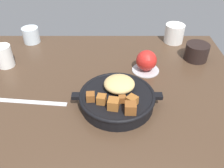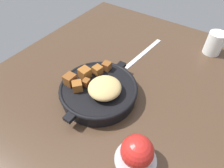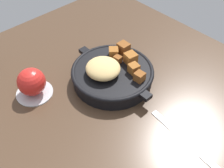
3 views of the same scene
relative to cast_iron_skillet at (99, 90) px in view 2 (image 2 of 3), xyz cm
name	(u,v)px [view 2 (image 2 of 3)]	position (x,y,z in cm)	size (l,w,h in cm)	color
ground_plane	(121,93)	(-5.90, 4.18, -4.18)	(99.92, 86.47, 2.40)	#473323
cast_iron_skillet	(99,90)	(0.00, 0.00, 0.00)	(27.38, 23.07, 7.87)	black
saucer_plate	(136,159)	(10.89, 18.82, -2.68)	(10.01, 10.01, 0.60)	#B7BABF
red_apple	(137,151)	(10.89, 18.82, 1.38)	(7.53, 7.53, 7.53)	red
butter_knife	(144,53)	(-27.05, 1.07, -2.80)	(22.97, 1.60, 0.36)	silver
white_creamer_pitcher	(214,43)	(-41.85, 22.13, 1.20)	(6.19, 6.19, 8.37)	white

